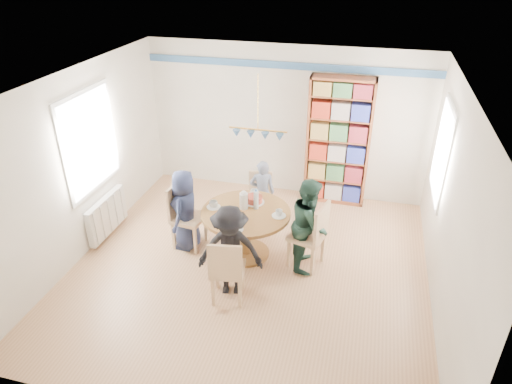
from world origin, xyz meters
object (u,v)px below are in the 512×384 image
(person_right, at_px, (310,224))
(person_near, at_px, (230,251))
(radiator, at_px, (107,215))
(chair_right, at_px, (313,233))
(chair_far, at_px, (260,195))
(person_left, at_px, (185,210))
(person_far, at_px, (262,193))
(chair_left, at_px, (183,213))
(dining_table, at_px, (246,223))
(chair_near, at_px, (227,269))
(bookshelf, at_px, (338,143))

(person_right, distance_m, person_near, 1.23)
(radiator, xyz_separation_m, chair_right, (3.27, -0.01, 0.22))
(chair_right, relative_size, chair_far, 1.18)
(person_left, bearing_deg, person_far, 134.09)
(radiator, xyz_separation_m, chair_left, (1.29, 0.05, 0.21))
(chair_far, xyz_separation_m, person_far, (0.05, -0.04, 0.08))
(person_far, bearing_deg, radiator, 8.42)
(chair_far, bearing_deg, chair_right, -44.91)
(dining_table, distance_m, person_far, 0.94)
(chair_right, relative_size, chair_near, 1.06)
(radiator, distance_m, chair_far, 2.47)
(chair_left, xyz_separation_m, person_far, (1.00, 0.91, 0.00))
(dining_table, distance_m, person_right, 0.94)
(person_left, height_order, person_far, person_left)
(chair_far, distance_m, person_near, 1.84)
(radiator, distance_m, chair_left, 1.31)
(person_left, xyz_separation_m, person_right, (1.87, 0.00, 0.05))
(person_near, bearing_deg, chair_left, 127.01)
(dining_table, distance_m, bookshelf, 2.36)
(chair_right, bearing_deg, chair_far, 135.09)
(person_right, height_order, bookshelf, bookshelf)
(bookshelf, bearing_deg, person_left, -135.12)
(chair_right, xyz_separation_m, person_near, (-0.96, -0.81, 0.09))
(chair_near, relative_size, person_right, 0.70)
(chair_far, height_order, bookshelf, bookshelf)
(dining_table, distance_m, person_left, 0.94)
(chair_far, bearing_deg, person_near, -88.00)
(dining_table, relative_size, chair_right, 1.26)
(chair_far, relative_size, person_right, 0.63)
(radiator, bearing_deg, person_far, 22.75)
(person_far, bearing_deg, person_near, 76.17)
(radiator, distance_m, person_far, 2.50)
(radiator, relative_size, chair_far, 1.15)
(chair_right, height_order, person_near, person_near)
(dining_table, distance_m, chair_near, 1.06)
(dining_table, height_order, chair_far, chair_far)
(person_far, bearing_deg, chair_left, 27.85)
(chair_near, height_order, person_far, person_far)
(person_right, relative_size, person_far, 1.22)
(chair_right, distance_m, chair_near, 1.39)
(chair_near, bearing_deg, person_left, 133.09)
(chair_left, bearing_deg, person_near, -40.66)
(person_left, height_order, bookshelf, bookshelf)
(radiator, distance_m, chair_near, 2.55)
(radiator, distance_m, bookshelf, 4.02)
(person_far, bearing_deg, chair_far, -56.94)
(chair_left, relative_size, person_left, 0.80)
(chair_left, xyz_separation_m, person_near, (1.02, -0.88, 0.09))
(chair_right, bearing_deg, dining_table, 177.68)
(dining_table, relative_size, chair_left, 1.27)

